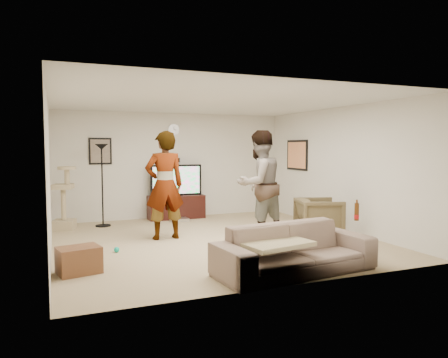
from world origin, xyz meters
name	(u,v)px	position (x,y,z in m)	size (l,w,h in m)	color
floor	(214,240)	(0.00, 0.00, -0.01)	(5.50, 5.50, 0.02)	tan
ceiling	(214,101)	(0.00, 0.00, 2.51)	(5.50, 5.50, 0.02)	silver
wall_back	(174,165)	(0.00, 2.75, 1.25)	(5.50, 0.04, 2.50)	silver
wall_front	(294,184)	(0.00, -2.75, 1.25)	(5.50, 0.04, 2.50)	silver
wall_left	(49,175)	(-2.75, 0.00, 1.25)	(0.04, 5.50, 2.50)	silver
wall_right	(339,169)	(2.75, 0.00, 1.25)	(0.04, 5.50, 2.50)	silver
wall_clock	(174,130)	(0.00, 2.72, 2.10)	(0.26, 0.26, 0.04)	white
wall_speaker	(174,160)	(0.00, 2.69, 1.38)	(0.25, 0.10, 0.10)	black
picture_back	(100,151)	(-1.70, 2.73, 1.60)	(0.42, 0.03, 0.52)	#76685B
picture_right	(297,155)	(2.73, 1.60, 1.50)	(0.03, 0.78, 0.62)	#FF925D
tv_stand	(176,207)	(-0.01, 2.50, 0.28)	(1.32, 0.45, 0.55)	black
console_box	(179,220)	(-0.05, 2.11, 0.04)	(0.40, 0.30, 0.07)	silver
tv	(176,180)	(-0.01, 2.50, 0.91)	(1.23, 0.08, 0.73)	black
tv_screen	(177,180)	(-0.01, 2.46, 0.91)	(1.13, 0.01, 0.64)	#0FCD4C
floor_lamp	(102,186)	(-1.73, 2.14, 0.87)	(0.32, 0.32, 1.75)	black
cat_tree	(63,198)	(-2.52, 2.05, 0.65)	(0.42, 0.42, 1.31)	tan
person_left	(165,185)	(-0.80, 0.42, 0.99)	(0.72, 0.47, 1.98)	#B5B5B5
person_right	(259,184)	(0.85, -0.14, 1.00)	(0.97, 0.76, 2.00)	#424C90
sofa	(295,249)	(0.30, -2.30, 0.32)	(2.20, 0.86, 0.64)	#786457
throw_blanket	(273,243)	(-0.04, -2.30, 0.43)	(0.90, 0.70, 0.06)	tan
beer_bottle	(357,212)	(1.31, -2.30, 0.77)	(0.06, 0.06, 0.25)	#552C0B
armchair	(319,217)	(1.98, -0.42, 0.36)	(0.77, 0.80, 0.72)	brown
side_table	(79,260)	(-2.40, -1.24, 0.18)	(0.54, 0.40, 0.36)	brown
toy_ball	(117,250)	(-1.78, -0.28, 0.04)	(0.09, 0.09, 0.09)	#0AAC91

